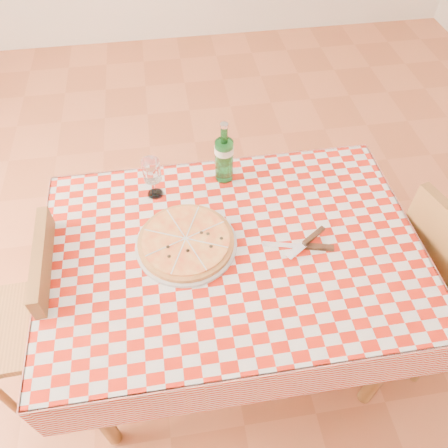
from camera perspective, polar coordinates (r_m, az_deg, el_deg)
The scene contains 8 objects.
dining_table at distance 1.58m, azimuth 1.06°, elevation -5.26°, with size 1.20×0.80×0.75m.
tablecloth at distance 1.50m, azimuth 1.11°, elevation -3.21°, with size 1.30×0.90×0.01m, color #A6170A.
chair_near at distance 1.92m, azimuth 26.99°, elevation -6.45°, with size 0.50×0.50×0.90m.
chair_far at distance 1.81m, azimuth -22.58°, elevation -10.57°, with size 0.39×0.39×0.85m.
pizza_plate at distance 1.50m, azimuth -4.99°, elevation -2.21°, with size 0.35×0.35×0.05m, color #C88742, non-canonical shape.
water_bottle at distance 1.64m, azimuth 0.01°, elevation 9.34°, with size 0.07×0.07×0.26m, color #196528, non-canonical shape.
wine_glass at distance 1.63m, azimuth -9.28°, elevation 5.90°, with size 0.07×0.07×0.17m, color white, non-canonical shape.
cutlery at distance 1.52m, azimuth 10.38°, elevation -2.68°, with size 0.26×0.22×0.03m, color silver, non-canonical shape.
Camera 1 is at (-0.17, -0.88, 1.96)m, focal length 35.00 mm.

